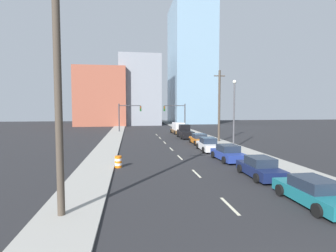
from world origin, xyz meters
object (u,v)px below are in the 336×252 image
object	(u,v)px
sedan_orange	(199,139)
box_truck_brown	(178,128)
utility_pole_left_near	(58,91)
sedan_blue	(228,153)
traffic_signal_left	(126,113)
sedan_white	(208,145)
sedan_navy	(260,168)
traffic_signal_right	(178,113)
street_lamp	(234,109)
pickup_truck_black	(185,133)
sedan_teal	(313,192)
utility_pole_right_mid	(219,106)
traffic_barrel	(118,162)

from	to	relation	value
sedan_orange	box_truck_brown	bearing A→B (deg)	91.00
utility_pole_left_near	sedan_blue	xyz separation A→B (m)	(12.08, 11.21, -4.93)
traffic_signal_left	sedan_white	bearing A→B (deg)	-69.65
sedan_navy	sedan_orange	distance (m)	17.63
traffic_signal_right	utility_pole_left_near	world-z (taller)	utility_pole_left_near
street_lamp	pickup_truck_black	distance (m)	12.99
traffic_signal_left	box_truck_brown	size ratio (longest dim) A/B	1.01
sedan_teal	pickup_truck_black	distance (m)	30.53
sedan_teal	utility_pole_left_near	bearing A→B (deg)	178.97
traffic_signal_right	sedan_navy	world-z (taller)	traffic_signal_right
sedan_orange	traffic_signal_right	bearing A→B (deg)	87.90
utility_pole_right_mid	pickup_truck_black	size ratio (longest dim) A/B	1.80
utility_pole_right_mid	traffic_barrel	xyz separation A→B (m)	(-13.74, -14.77, -4.80)
utility_pole_left_near	street_lamp	distance (m)	24.18
sedan_teal	sedan_blue	distance (m)	11.39
box_truck_brown	traffic_barrel	bearing A→B (deg)	-112.13
traffic_signal_left	utility_pole_right_mid	world-z (taller)	utility_pole_right_mid
sedan_navy	pickup_truck_black	distance (m)	25.17
traffic_barrel	pickup_truck_black	world-z (taller)	pickup_truck_black
traffic_signal_left	box_truck_brown	distance (m)	11.71
sedan_white	sedan_blue	bearing A→B (deg)	-86.01
street_lamp	sedan_white	size ratio (longest dim) A/B	1.70
utility_pole_left_near	sedan_white	world-z (taller)	utility_pole_left_near
utility_pole_left_near	pickup_truck_black	distance (m)	33.00
traffic_signal_left	utility_pole_left_near	distance (m)	43.15
utility_pole_right_mid	sedan_teal	bearing A→B (deg)	-98.50
traffic_barrel	sedan_white	size ratio (longest dim) A/B	0.20
utility_pole_left_near	sedan_teal	xyz separation A→B (m)	(12.13, -0.19, -4.97)
traffic_barrel	street_lamp	world-z (taller)	street_lamp
street_lamp	sedan_teal	size ratio (longest dim) A/B	1.76
sedan_white	pickup_truck_black	world-z (taller)	pickup_truck_black
sedan_navy	box_truck_brown	bearing A→B (deg)	90.85
sedan_white	utility_pole_left_near	bearing A→B (deg)	-122.64
utility_pole_left_near	box_truck_brown	bearing A→B (deg)	71.97
sedan_orange	box_truck_brown	xyz separation A→B (m)	(-0.16, 14.93, 0.38)
traffic_barrel	pickup_truck_black	xyz separation A→B (m)	(10.01, 20.66, 0.40)
traffic_signal_right	sedan_orange	world-z (taller)	traffic_signal_right
utility_pole_left_near	sedan_orange	bearing A→B (deg)	61.37
sedan_blue	pickup_truck_black	world-z (taller)	pickup_truck_black
sedan_navy	sedan_orange	bearing A→B (deg)	90.05
utility_pole_right_mid	sedan_white	distance (m)	9.59
utility_pole_right_mid	utility_pole_left_near	bearing A→B (deg)	-122.89
traffic_signal_right	utility_pole_right_mid	distance (m)	18.83
traffic_barrel	street_lamp	xyz separation A→B (m)	(13.52, 8.78, 4.33)
traffic_signal_right	sedan_orange	bearing A→B (deg)	-92.47
traffic_signal_left	sedan_teal	world-z (taller)	traffic_signal_left
box_truck_brown	sedan_white	bearing A→B (deg)	-93.13
sedan_navy	sedan_white	size ratio (longest dim) A/B	0.92
traffic_barrel	sedan_white	bearing A→B (deg)	36.54
pickup_truck_black	box_truck_brown	bearing A→B (deg)	89.56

